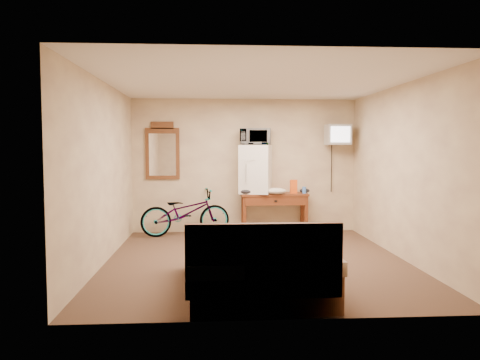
# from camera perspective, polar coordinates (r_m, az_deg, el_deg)

# --- Properties ---
(room) EXTENTS (4.60, 4.64, 2.50)m
(room) POSITION_cam_1_polar(r_m,az_deg,el_deg) (6.54, 1.98, 0.96)
(room) COLOR #492F24
(room) RESTS_ON ground
(desk) EXTENTS (1.23, 0.48, 0.75)m
(desk) POSITION_cam_1_polar(r_m,az_deg,el_deg) (8.64, 4.21, -2.52)
(desk) COLOR brown
(desk) RESTS_ON floor
(mini_fridge) EXTENTS (0.66, 0.64, 0.89)m
(mini_fridge) POSITION_cam_1_polar(r_m,az_deg,el_deg) (8.61, 1.90, 1.32)
(mini_fridge) COLOR white
(mini_fridge) RESTS_ON desk
(microwave) EXTENTS (0.60, 0.45, 0.30)m
(microwave) POSITION_cam_1_polar(r_m,az_deg,el_deg) (8.61, 1.91, 5.30)
(microwave) COLOR white
(microwave) RESTS_ON mini_fridge
(snack_bag) EXTENTS (0.13, 0.08, 0.25)m
(snack_bag) POSITION_cam_1_polar(r_m,az_deg,el_deg) (8.68, 6.54, -0.80)
(snack_bag) COLOR #E75414
(snack_bag) RESTS_ON desk
(blue_cup) EXTENTS (0.07, 0.07, 0.12)m
(blue_cup) POSITION_cam_1_polar(r_m,az_deg,el_deg) (8.69, 7.83, -1.22)
(blue_cup) COLOR #427BE2
(blue_cup) RESTS_ON desk
(cloth_cream) EXTENTS (0.37, 0.29, 0.11)m
(cloth_cream) POSITION_cam_1_polar(r_m,az_deg,el_deg) (8.49, 4.43, -1.35)
(cloth_cream) COLOR silver
(cloth_cream) RESTS_ON desk
(cloth_dark_a) EXTENTS (0.26, 0.19, 0.10)m
(cloth_dark_a) POSITION_cam_1_polar(r_m,az_deg,el_deg) (8.47, 0.86, -1.41)
(cloth_dark_a) COLOR black
(cloth_dark_a) RESTS_ON desk
(cloth_dark_b) EXTENTS (0.19, 0.15, 0.08)m
(cloth_dark_b) POSITION_cam_1_polar(r_m,az_deg,el_deg) (8.79, 7.88, -1.29)
(cloth_dark_b) COLOR black
(cloth_dark_b) RESTS_ON desk
(crt_television) EXTENTS (0.43, 0.56, 0.37)m
(crt_television) POSITION_cam_1_polar(r_m,az_deg,el_deg) (8.84, 11.83, 5.43)
(crt_television) COLOR black
(crt_television) RESTS_ON room
(wall_mirror) EXTENTS (0.63, 0.04, 1.06)m
(wall_mirror) POSITION_cam_1_polar(r_m,az_deg,el_deg) (8.82, -9.43, 3.46)
(wall_mirror) COLOR brown
(wall_mirror) RESTS_ON room
(bicycle) EXTENTS (1.69, 0.86, 0.84)m
(bicycle) POSITION_cam_1_polar(r_m,az_deg,el_deg) (8.52, -6.67, -3.96)
(bicycle) COLOR black
(bicycle) RESTS_ON floor
(bed) EXTENTS (1.58, 2.04, 0.90)m
(bed) POSITION_cam_1_polar(r_m,az_deg,el_deg) (5.31, 1.84, -10.20)
(bed) COLOR brown
(bed) RESTS_ON floor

